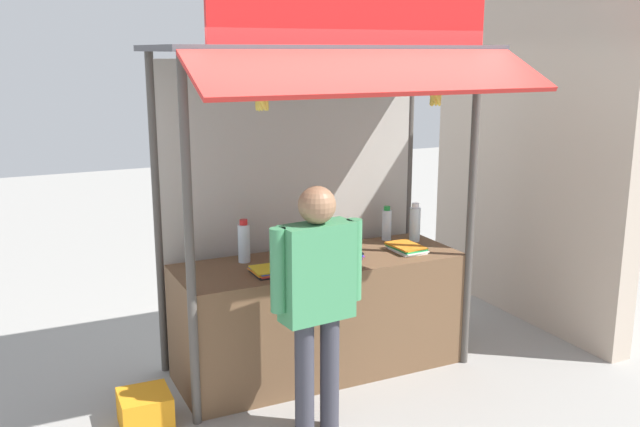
{
  "coord_description": "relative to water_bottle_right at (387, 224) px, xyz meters",
  "views": [
    {
      "loc": [
        -2.14,
        -4.47,
        2.38
      ],
      "look_at": [
        0.0,
        0.0,
        1.22
      ],
      "focal_mm": 39.46,
      "sensor_mm": 36.0,
      "label": 1
    }
  ],
  "objects": [
    {
      "name": "ground_plane",
      "position": [
        -0.73,
        -0.27,
        -1.0
      ],
      "size": [
        20.0,
        20.0,
        0.0
      ],
      "primitive_type": "plane",
      "color": "gray"
    },
    {
      "name": "stall_counter",
      "position": [
        -0.73,
        -0.27,
        -0.56
      ],
      "size": [
        2.13,
        0.74,
        0.87
      ],
      "primitive_type": "cube",
      "color": "brown",
      "rests_on": "ground"
    },
    {
      "name": "stall_structure",
      "position": [
        -0.73,
        -0.15,
        0.68
      ],
      "size": [
        2.33,
        1.6,
        2.76
      ],
      "color": "#4C4742",
      "rests_on": "ground"
    },
    {
      "name": "water_bottle_right",
      "position": [
        0.0,
        0.0,
        0.0
      ],
      "size": [
        0.08,
        0.08,
        0.28
      ],
      "color": "silver",
      "rests_on": "stall_counter"
    },
    {
      "name": "water_bottle_rear_center",
      "position": [
        0.18,
        -0.13,
        0.02
      ],
      "size": [
        0.09,
        0.09,
        0.31
      ],
      "color": "silver",
      "rests_on": "stall_counter"
    },
    {
      "name": "water_bottle_far_right",
      "position": [
        -1.25,
        -0.08,
        0.02
      ],
      "size": [
        0.09,
        0.09,
        0.32
      ],
      "color": "silver",
      "rests_on": "stall_counter"
    },
    {
      "name": "magazine_stack_mid_left",
      "position": [
        -0.55,
        -0.3,
        -0.1
      ],
      "size": [
        0.25,
        0.25,
        0.05
      ],
      "color": "purple",
      "rests_on": "stall_counter"
    },
    {
      "name": "magazine_stack_far_left",
      "position": [
        -0.03,
        -0.35,
        -0.1
      ],
      "size": [
        0.23,
        0.32,
        0.05
      ],
      "color": "white",
      "rests_on": "stall_counter"
    },
    {
      "name": "magazine_stack_front_left",
      "position": [
        -1.22,
        -0.42,
        -0.11
      ],
      "size": [
        0.19,
        0.24,
        0.04
      ],
      "color": "black",
      "rests_on": "stall_counter"
    },
    {
      "name": "magazine_stack_center",
      "position": [
        -0.9,
        -0.44,
        -0.08
      ],
      "size": [
        0.26,
        0.29,
        0.1
      ],
      "color": "blue",
      "rests_on": "stall_counter"
    },
    {
      "name": "banana_bunch_inner_right",
      "position": [
        -1.34,
        -0.74,
        1.1
      ],
      "size": [
        0.12,
        0.12,
        0.26
      ],
      "color": "#332D23"
    },
    {
      "name": "banana_bunch_leftmost",
      "position": [
        -0.09,
        -0.74,
        1.09
      ],
      "size": [
        0.11,
        0.11,
        0.27
      ],
      "color": "#332D23"
    },
    {
      "name": "vendor_person",
      "position": [
        -1.13,
        -1.07,
        -0.04
      ],
      "size": [
        0.6,
        0.24,
        1.59
      ],
      "rotation": [
        0.0,
        0.0,
        3.25
      ],
      "color": "#383842",
      "rests_on": "ground"
    },
    {
      "name": "plastic_crate",
      "position": [
        -2.11,
        -0.53,
        -0.89
      ],
      "size": [
        0.33,
        0.33,
        0.22
      ],
      "primitive_type": "cube",
      "rotation": [
        0.0,
        0.0,
        -0.03
      ],
      "color": "orange",
      "rests_on": "ground"
    },
    {
      "name": "neighbour_wall",
      "position": [
        1.45,
        0.03,
        0.54
      ],
      "size": [
        0.2,
        2.4,
        3.08
      ],
      "primitive_type": "cube",
      "color": "#BDAB98",
      "rests_on": "ground"
    }
  ]
}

